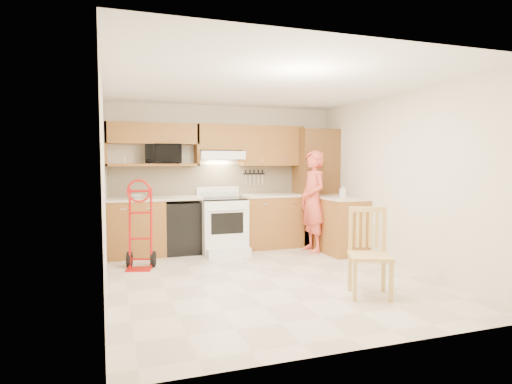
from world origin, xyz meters
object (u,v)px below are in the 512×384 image
hand_truck (140,229)px  person (313,201)px  microwave (163,154)px  dining_chair (370,253)px  range (223,221)px

hand_truck → person: bearing=20.1°
microwave → dining_chair: 3.86m
dining_chair → person: bearing=101.9°
dining_chair → microwave: bearing=144.3°
dining_chair → range: bearing=132.8°
range → hand_truck: size_ratio=0.95×
range → hand_truck: bearing=-155.8°
microwave → person: bearing=-10.8°
hand_truck → dining_chair: bearing=-27.5°
person → hand_truck: size_ratio=1.49×
range → hand_truck: 1.52m
microwave → dining_chair: (1.90, -3.16, -1.15)m
microwave → range: bearing=-16.4°
microwave → range: size_ratio=0.54×
microwave → range: 1.49m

